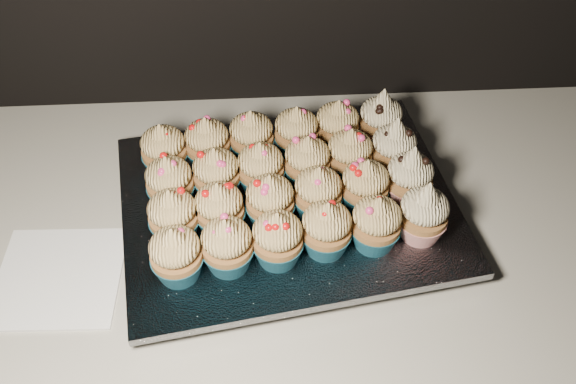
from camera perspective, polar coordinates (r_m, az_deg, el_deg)
The scene contains 28 objects.
worktop at distance 0.88m, azimuth -0.69°, elevation -4.82°, with size 2.44×0.64×0.04m, color beige.
napkin at distance 0.87m, azimuth -19.68°, elevation -7.14°, with size 0.16×0.16×0.00m, color white.
baking_tray at distance 0.88m, azimuth 0.00°, elevation -1.74°, with size 0.41×0.31×0.02m, color black.
foil_lining at distance 0.87m, azimuth 0.00°, elevation -1.00°, with size 0.44×0.34×0.01m, color silver.
cupcake_0 at distance 0.77m, azimuth -9.93°, elevation -5.49°, with size 0.06×0.06×0.08m.
cupcake_1 at distance 0.77m, azimuth -5.44°, elevation -4.73°, with size 0.06×0.06×0.08m.
cupcake_2 at distance 0.77m, azimuth -0.93°, elevation -4.16°, with size 0.06×0.06×0.08m.
cupcake_3 at distance 0.78m, azimuth 3.44°, elevation -3.27°, with size 0.06×0.06×0.08m.
cupcake_4 at distance 0.79m, azimuth 7.84°, elevation -2.78°, with size 0.06×0.06×0.08m.
cupcake_5 at distance 0.81m, azimuth 11.96°, elevation -1.86°, with size 0.06×0.06×0.10m.
cupcake_6 at distance 0.81m, azimuth -10.18°, elevation -2.13°, with size 0.06×0.06×0.08m.
cupcake_7 at distance 0.81m, azimuth -6.10°, elevation -1.52°, with size 0.06×0.06×0.08m.
cupcake_8 at distance 0.81m, azimuth -1.61°, elevation -0.82°, with size 0.06×0.06×0.08m.
cupcake_9 at distance 0.82m, azimuth 2.69°, elevation -0.09°, with size 0.06×0.06×0.08m.
cupcake_10 at distance 0.83m, azimuth 6.85°, elevation 0.52°, with size 0.06×0.06×0.08m.
cupcake_11 at distance 0.85m, azimuth 10.75°, elevation 1.31°, with size 0.06×0.06×0.10m.
cupcake_12 at distance 0.85m, azimuth -10.47°, elevation 0.83°, with size 0.06×0.06×0.08m.
cupcake_13 at distance 0.85m, azimuth -6.39°, elevation 1.58°, with size 0.06×0.06×0.08m.
cupcake_14 at distance 0.85m, azimuth -2.44°, elevation 2.11°, with size 0.06×0.06×0.08m.
cupcake_15 at distance 0.86m, azimuth 1.73°, elevation 2.66°, with size 0.06×0.06×0.08m.
cupcake_16 at distance 0.87m, azimuth 5.49°, elevation 3.32°, with size 0.06×0.06×0.08m.
cupcake_17 at distance 0.89m, azimuth 9.37°, elevation 3.87°, with size 0.06×0.06×0.10m.
cupcake_18 at distance 0.89m, azimuth -10.98°, elevation 3.66°, with size 0.06×0.06×0.08m.
cupcake_19 at distance 0.89m, azimuth -7.17°, elevation 4.30°, with size 0.06×0.06×0.08m.
cupcake_20 at distance 0.90m, azimuth -3.26°, elevation 4.93°, with size 0.06×0.06×0.08m.
cupcake_21 at distance 0.90m, azimuth 0.75°, elevation 5.31°, with size 0.06×0.06×0.08m.
cupcake_22 at distance 0.92m, azimuth 4.39°, elevation 5.86°, with size 0.06×0.06×0.08m.
cupcake_23 at distance 0.93m, azimuth 8.23°, elevation 6.41°, with size 0.06×0.06×0.10m.
Camera 1 is at (-0.02, 1.15, 1.57)m, focal length 40.00 mm.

